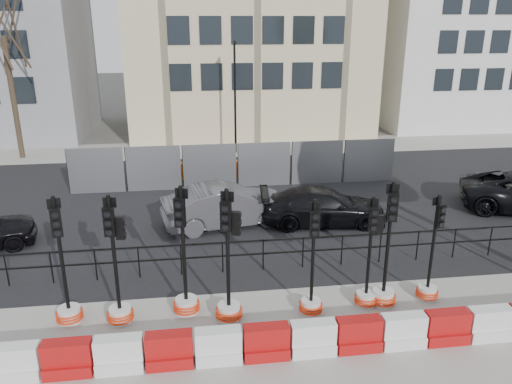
{
  "coord_description": "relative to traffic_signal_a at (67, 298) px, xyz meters",
  "views": [
    {
      "loc": [
        -1.98,
        -11.93,
        7.12
      ],
      "look_at": [
        0.03,
        3.0,
        1.85
      ],
      "focal_mm": 35.0,
      "sensor_mm": 36.0,
      "label": 1
    }
  ],
  "objects": [
    {
      "name": "sidewalk_near",
      "position": [
        5.13,
        -2.17,
        -0.67
      ],
      "size": [
        40.0,
        6.0,
        0.02
      ],
      "primitive_type": "cube",
      "color": "gray",
      "rests_on": "ground"
    },
    {
      "name": "sidewalk_far",
      "position": [
        5.13,
        16.83,
        -0.67
      ],
      "size": [
        40.0,
        4.0,
        0.02
      ],
      "primitive_type": "cube",
      "color": "gray",
      "rests_on": "ground"
    },
    {
      "name": "lamp_post_far",
      "position": [
        5.63,
        15.81,
        2.54
      ],
      "size": [
        0.12,
        0.56,
        6.0
      ],
      "color": "black",
      "rests_on": "ground"
    },
    {
      "name": "car_c",
      "position": [
        7.8,
        5.3,
        -0.02
      ],
      "size": [
        2.73,
        4.94,
        1.33
      ],
      "primitive_type": "imported",
      "rotation": [
        0.0,
        0.0,
        1.48
      ],
      "color": "black",
      "rests_on": "ground"
    },
    {
      "name": "kerb_railing",
      "position": [
        5.13,
        2.03,
        0.0
      ],
      "size": [
        18.0,
        0.04,
        1.0
      ],
      "color": "black",
      "rests_on": "ground"
    },
    {
      "name": "car_b",
      "position": [
        4.34,
        5.6,
        0.08
      ],
      "size": [
        3.45,
        5.26,
        1.52
      ],
      "primitive_type": "imported",
      "rotation": [
        0.0,
        0.0,
        1.77
      ],
      "color": "#4B4A4F",
      "rests_on": "ground"
    },
    {
      "name": "traffic_signal_b",
      "position": [
        1.25,
        -0.17,
        0.11
      ],
      "size": [
        0.66,
        0.66,
        3.34
      ],
      "rotation": [
        0.0,
        0.0,
        -0.12
      ],
      "color": "white",
      "rests_on": "ground"
    },
    {
      "name": "barrier_row",
      "position": [
        5.13,
        -1.97,
        -0.32
      ],
      "size": [
        14.65,
        0.5,
        0.8
      ],
      "color": "#AA130D",
      "rests_on": "ground"
    },
    {
      "name": "tree_bare_far",
      "position": [
        -5.87,
        16.33,
        5.97
      ],
      "size": [
        2.0,
        2.0,
        9.0
      ],
      "color": "#473828",
      "rests_on": "ground"
    },
    {
      "name": "traffic_signal_h",
      "position": [
        9.24,
        -0.14,
        -0.07
      ],
      "size": [
        0.58,
        0.58,
        2.96
      ],
      "rotation": [
        0.0,
        0.0,
        0.28
      ],
      "color": "white",
      "rests_on": "ground"
    },
    {
      "name": "traffic_signal_c",
      "position": [
        2.85,
        0.03,
        0.02
      ],
      "size": [
        0.67,
        0.67,
        3.42
      ],
      "rotation": [
        0.0,
        0.0,
        -0.32
      ],
      "color": "white",
      "rests_on": "ground"
    },
    {
      "name": "road",
      "position": [
        5.13,
        7.83,
        -0.67
      ],
      "size": [
        40.0,
        14.0,
        0.03
      ],
      "primitive_type": "cube",
      "color": "black",
      "rests_on": "ground"
    },
    {
      "name": "heras_fencing",
      "position": [
        5.11,
        10.62,
        -0.0
      ],
      "size": [
        14.33,
        1.72,
        2.0
      ],
      "color": "gray",
      "rests_on": "ground"
    },
    {
      "name": "traffic_signal_e",
      "position": [
        5.99,
        -0.41,
        -0.05
      ],
      "size": [
        0.61,
        0.61,
        3.08
      ],
      "rotation": [
        0.0,
        0.0,
        -0.13
      ],
      "color": "white",
      "rests_on": "ground"
    },
    {
      "name": "traffic_signal_a",
      "position": [
        0.0,
        0.0,
        0.0
      ],
      "size": [
        0.65,
        0.65,
        3.32
      ],
      "rotation": [
        0.0,
        0.0,
        0.25
      ],
      "color": "white",
      "rests_on": "ground"
    },
    {
      "name": "ground",
      "position": [
        5.13,
        0.83,
        -0.68
      ],
      "size": [
        120.0,
        120.0,
        0.0
      ],
      "primitive_type": "plane",
      "color": "#51514C",
      "rests_on": "ground"
    },
    {
      "name": "building_white",
      "position": [
        22.13,
        22.81,
        7.32
      ],
      "size": [
        12.0,
        9.06,
        16.0
      ],
      "color": "silver",
      "rests_on": "ground"
    },
    {
      "name": "traffic_signal_d",
      "position": [
        3.91,
        -0.41,
        0.14
      ],
      "size": [
        0.68,
        0.68,
        3.45
      ],
      "rotation": [
        0.0,
        0.0,
        -0.29
      ],
      "color": "white",
      "rests_on": "ground"
    },
    {
      "name": "traffic_signal_g",
      "position": [
        7.96,
        -0.26,
        0.02
      ],
      "size": [
        0.67,
        0.67,
        3.4
      ],
      "rotation": [
        0.0,
        0.0,
        -0.23
      ],
      "color": "white",
      "rests_on": "ground"
    },
    {
      "name": "traffic_signal_f",
      "position": [
        7.51,
        -0.23,
        0.04
      ],
      "size": [
        0.6,
        0.6,
        3.03
      ],
      "rotation": [
        0.0,
        0.0,
        -0.13
      ],
      "color": "white",
      "rests_on": "ground"
    }
  ]
}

